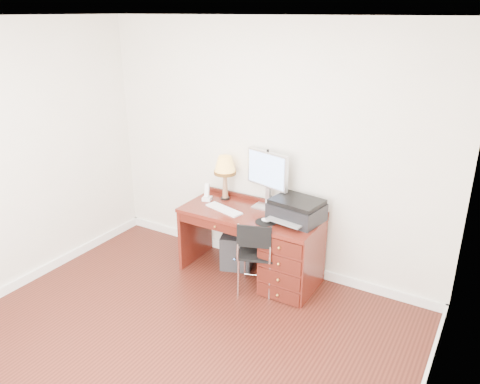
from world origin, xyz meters
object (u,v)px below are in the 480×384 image
Objects in this scene: monitor at (267,172)px; printer at (297,210)px; leg_lamp at (225,168)px; chair at (254,249)px; desk at (277,248)px; phone at (207,195)px; equipment_box at (238,250)px.

monitor reaches higher than printer.
monitor is 1.24× the size of leg_lamp.
leg_lamp reaches higher than chair.
desk is 2.99× the size of leg_lamp.
desk is at bearing -16.80° from phone.
phone reaches higher than equipment_box.
leg_lamp is 2.52× the size of phone.
chair is at bearing -115.26° from desk.
chair is 2.04× the size of equipment_box.
leg_lamp is 1.00m from chair.
leg_lamp is (-0.50, -0.04, -0.02)m from monitor.
printer is 2.78× the size of phone.
monitor is at bearing 4.36° from leg_lamp.
phone is at bearing 177.26° from desk.
phone is at bearing -137.57° from leg_lamp.
equipment_box is at bearing -173.83° from printer.
printer is 0.69× the size of chair.
printer is at bearing -12.62° from phone.
leg_lamp is (-0.92, 0.11, 0.26)m from printer.
printer is 0.59m from chair.
monitor is (-0.26, 0.22, 0.73)m from desk.
leg_lamp reaches higher than desk.
monitor is 0.83m from chair.
printer reaches higher than desk.
chair is (0.78, -0.32, -0.32)m from phone.
chair is at bearing -36.20° from phone.
equipment_box is (-0.71, 0.03, -0.66)m from printer.
leg_lamp reaches higher than equipment_box.
leg_lamp is 0.62× the size of chair.
chair is (0.63, -0.46, -0.63)m from leg_lamp.
equipment_box is at bearing -141.23° from monitor.
chair is at bearing -122.36° from printer.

